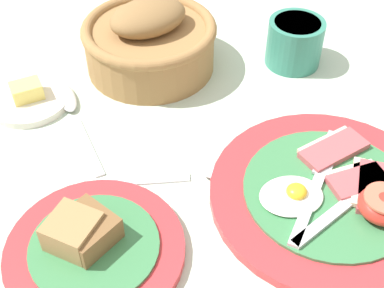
{
  "coord_description": "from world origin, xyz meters",
  "views": [
    {
      "loc": [
        -0.19,
        -0.34,
        0.47
      ],
      "look_at": [
        -0.08,
        0.11,
        0.02
      ],
      "focal_mm": 50.0,
      "sensor_mm": 36.0,
      "label": 1
    }
  ],
  "objects_px": {
    "teaspoon_by_saucer": "(209,174)",
    "bread_plate": "(91,245)",
    "butter_dish": "(29,98)",
    "bread_basket": "(150,41)",
    "breakfast_plate": "(334,195)",
    "teaspoon_near_cup": "(71,109)",
    "sugar_cup": "(295,41)"
  },
  "relations": [
    {
      "from": "breakfast_plate",
      "to": "teaspoon_near_cup",
      "type": "distance_m",
      "value": 0.36
    },
    {
      "from": "sugar_cup",
      "to": "teaspoon_by_saucer",
      "type": "bearing_deg",
      "value": -133.32
    },
    {
      "from": "teaspoon_near_cup",
      "to": "teaspoon_by_saucer",
      "type": "bearing_deg",
      "value": -147.4
    },
    {
      "from": "breakfast_plate",
      "to": "bread_plate",
      "type": "distance_m",
      "value": 0.27
    },
    {
      "from": "teaspoon_by_saucer",
      "to": "teaspoon_near_cup",
      "type": "bearing_deg",
      "value": 141.69
    },
    {
      "from": "bread_plate",
      "to": "butter_dish",
      "type": "height_order",
      "value": "bread_plate"
    },
    {
      "from": "sugar_cup",
      "to": "teaspoon_near_cup",
      "type": "height_order",
      "value": "sugar_cup"
    },
    {
      "from": "teaspoon_by_saucer",
      "to": "teaspoon_near_cup",
      "type": "height_order",
      "value": "same"
    },
    {
      "from": "breakfast_plate",
      "to": "sugar_cup",
      "type": "height_order",
      "value": "sugar_cup"
    },
    {
      "from": "bread_plate",
      "to": "teaspoon_near_cup",
      "type": "height_order",
      "value": "bread_plate"
    },
    {
      "from": "butter_dish",
      "to": "breakfast_plate",
      "type": "bearing_deg",
      "value": -38.81
    },
    {
      "from": "breakfast_plate",
      "to": "teaspoon_near_cup",
      "type": "bearing_deg",
      "value": 139.93
    },
    {
      "from": "breakfast_plate",
      "to": "teaspoon_near_cup",
      "type": "relative_size",
      "value": 1.4
    },
    {
      "from": "breakfast_plate",
      "to": "bread_basket",
      "type": "distance_m",
      "value": 0.34
    },
    {
      "from": "bread_basket",
      "to": "sugar_cup",
      "type": "bearing_deg",
      "value": -11.48
    },
    {
      "from": "sugar_cup",
      "to": "butter_dish",
      "type": "distance_m",
      "value": 0.38
    },
    {
      "from": "teaspoon_by_saucer",
      "to": "sugar_cup",
      "type": "bearing_deg",
      "value": 55.46
    },
    {
      "from": "bread_plate",
      "to": "teaspoon_near_cup",
      "type": "relative_size",
      "value": 0.97
    },
    {
      "from": "sugar_cup",
      "to": "teaspoon_by_saucer",
      "type": "xyz_separation_m",
      "value": [
        -0.18,
        -0.19,
        -0.03
      ]
    },
    {
      "from": "bread_plate",
      "to": "teaspoon_by_saucer",
      "type": "relative_size",
      "value": 0.97
    },
    {
      "from": "bread_basket",
      "to": "butter_dish",
      "type": "bearing_deg",
      "value": -166.57
    },
    {
      "from": "bread_plate",
      "to": "teaspoon_by_saucer",
      "type": "xyz_separation_m",
      "value": [
        0.15,
        0.07,
        -0.01
      ]
    },
    {
      "from": "bread_plate",
      "to": "teaspoon_by_saucer",
      "type": "height_order",
      "value": "bread_plate"
    },
    {
      "from": "breakfast_plate",
      "to": "butter_dish",
      "type": "distance_m",
      "value": 0.42
    },
    {
      "from": "teaspoon_by_saucer",
      "to": "bread_plate",
      "type": "bearing_deg",
      "value": -144.62
    },
    {
      "from": "bread_basket",
      "to": "teaspoon_by_saucer",
      "type": "xyz_separation_m",
      "value": [
        0.02,
        -0.23,
        -0.04
      ]
    },
    {
      "from": "bread_plate",
      "to": "butter_dish",
      "type": "xyz_separation_m",
      "value": [
        -0.06,
        0.27,
        -0.01
      ]
    },
    {
      "from": "bread_basket",
      "to": "butter_dish",
      "type": "distance_m",
      "value": 0.19
    },
    {
      "from": "butter_dish",
      "to": "teaspoon_by_saucer",
      "type": "relative_size",
      "value": 0.57
    },
    {
      "from": "bread_basket",
      "to": "teaspoon_near_cup",
      "type": "xyz_separation_m",
      "value": [
        -0.12,
        -0.08,
        -0.04
      ]
    },
    {
      "from": "breakfast_plate",
      "to": "bread_plate",
      "type": "xyz_separation_m",
      "value": [
        -0.27,
        -0.0,
        0.0
      ]
    },
    {
      "from": "breakfast_plate",
      "to": "bread_plate",
      "type": "bearing_deg",
      "value": -179.53
    }
  ]
}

